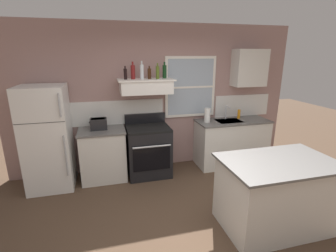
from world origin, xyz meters
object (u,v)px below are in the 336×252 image
(bottle_clear_tall, at_px, (142,71))
(kitchen_island, at_px, (275,194))
(stove_range, at_px, (148,150))
(bottle_red_label_wine, at_px, (133,72))
(refrigerator, at_px, (48,138))
(dish_soap_bottle, at_px, (239,114))
(toaster, at_px, (99,124))
(bottle_balsamic_dark, at_px, (125,74))
(bottle_olive_oil_square, at_px, (158,72))
(bottle_brown_stout, at_px, (149,73))
(paper_towel_roll, at_px, (207,115))
(bottle_dark_green_wine, at_px, (165,71))

(bottle_clear_tall, bearing_deg, kitchen_island, -54.78)
(stove_range, xyz_separation_m, bottle_red_label_wine, (-0.21, 0.12, 1.40))
(refrigerator, bearing_deg, bottle_red_label_wine, 5.86)
(bottle_red_label_wine, distance_m, kitchen_island, 2.86)
(dish_soap_bottle, bearing_deg, toaster, -178.69)
(toaster, distance_m, kitchen_island, 2.93)
(bottle_balsamic_dark, xyz_separation_m, bottle_olive_oil_square, (0.55, -0.03, 0.02))
(toaster, distance_m, bottle_brown_stout, 1.23)
(bottle_clear_tall, relative_size, dish_soap_bottle, 1.69)
(bottle_balsamic_dark, xyz_separation_m, bottle_clear_tall, (0.28, -0.00, 0.03))
(bottle_red_label_wine, bearing_deg, refrigerator, -174.14)
(bottle_balsamic_dark, distance_m, paper_towel_roll, 1.69)
(bottle_clear_tall, height_order, bottle_brown_stout, bottle_clear_tall)
(bottle_red_label_wine, bearing_deg, paper_towel_roll, -3.66)
(dish_soap_bottle, bearing_deg, stove_range, -175.82)
(bottle_brown_stout, bearing_deg, refrigerator, -176.26)
(bottle_olive_oil_square, distance_m, kitchen_island, 2.61)
(toaster, relative_size, bottle_olive_oil_square, 1.12)
(stove_range, bearing_deg, bottle_balsamic_dark, 165.18)
(stove_range, distance_m, bottle_balsamic_dark, 1.42)
(bottle_olive_oil_square, distance_m, dish_soap_bottle, 1.88)
(stove_range, distance_m, bottle_red_label_wine, 1.42)
(bottle_olive_oil_square, bearing_deg, bottle_brown_stout, 168.51)
(stove_range, height_order, paper_towel_roll, paper_towel_roll)
(stove_range, distance_m, bottle_dark_green_wine, 1.45)
(bottle_brown_stout, height_order, paper_towel_roll, bottle_brown_stout)
(refrigerator, height_order, stove_range, refrigerator)
(bottle_dark_green_wine, bearing_deg, kitchen_island, -64.38)
(bottle_red_label_wine, bearing_deg, stove_range, -30.45)
(toaster, distance_m, bottle_balsamic_dark, 0.97)
(bottle_olive_oil_square, relative_size, bottle_dark_green_wine, 0.94)
(bottle_red_label_wine, distance_m, bottle_olive_oil_square, 0.42)
(bottle_olive_oil_square, distance_m, bottle_dark_green_wine, 0.17)
(bottle_balsamic_dark, bearing_deg, bottle_olive_oil_square, -3.09)
(bottle_balsamic_dark, distance_m, bottle_clear_tall, 0.28)
(toaster, bearing_deg, refrigerator, -173.10)
(stove_range, height_order, dish_soap_bottle, same)
(bottle_balsamic_dark, relative_size, bottle_dark_green_wine, 0.79)
(stove_range, bearing_deg, bottle_red_label_wine, 149.55)
(refrigerator, bearing_deg, bottle_clear_tall, 4.08)
(bottle_balsamic_dark, distance_m, bottle_brown_stout, 0.41)
(bottle_red_label_wine, bearing_deg, bottle_balsamic_dark, -165.56)
(bottle_clear_tall, bearing_deg, toaster, -178.88)
(toaster, relative_size, dish_soap_bottle, 1.65)
(bottle_brown_stout, xyz_separation_m, dish_soap_bottle, (1.81, 0.05, -0.84))
(bottle_red_label_wine, relative_size, kitchen_island, 0.21)
(bottle_clear_tall, xyz_separation_m, kitchen_island, (1.37, -1.93, -1.42))
(refrigerator, xyz_separation_m, paper_towel_roll, (2.80, 0.06, 0.20))
(toaster, distance_m, bottle_red_label_wine, 1.07)
(bottle_olive_oil_square, xyz_separation_m, dish_soap_bottle, (1.68, 0.08, -0.86))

